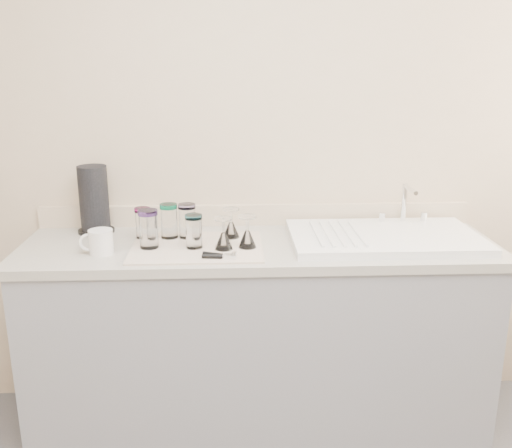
{
  "coord_description": "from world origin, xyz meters",
  "views": [
    {
      "loc": [
        -0.12,
        -1.16,
        1.66
      ],
      "look_at": [
        -0.02,
        1.15,
        1.0
      ],
      "focal_mm": 40.0,
      "sensor_mm": 36.0,
      "label": 1
    }
  ],
  "objects_px": {
    "goblet_front_left": "(224,239)",
    "paper_towel_roll": "(94,200)",
    "tumbler_lavender": "(194,231)",
    "can_opener": "(219,256)",
    "tumbler_teal": "(143,223)",
    "tumbler_purple": "(187,221)",
    "goblet_back_left": "(231,228)",
    "goblet_front_right": "(247,237)",
    "white_mug": "(100,242)",
    "sink_unit": "(385,237)",
    "tumbler_magenta": "(149,229)",
    "tumbler_cyan": "(169,221)"
  },
  "relations": [
    {
      "from": "tumbler_magenta",
      "to": "paper_towel_roll",
      "type": "height_order",
      "value": "paper_towel_roll"
    },
    {
      "from": "goblet_front_right",
      "to": "paper_towel_roll",
      "type": "relative_size",
      "value": 0.44
    },
    {
      "from": "tumbler_purple",
      "to": "tumbler_lavender",
      "type": "height_order",
      "value": "tumbler_purple"
    },
    {
      "from": "can_opener",
      "to": "paper_towel_roll",
      "type": "relative_size",
      "value": 0.46
    },
    {
      "from": "sink_unit",
      "to": "tumbler_lavender",
      "type": "distance_m",
      "value": 0.84
    },
    {
      "from": "goblet_front_right",
      "to": "can_opener",
      "type": "bearing_deg",
      "value": -131.15
    },
    {
      "from": "white_mug",
      "to": "tumbler_magenta",
      "type": "bearing_deg",
      "value": 13.48
    },
    {
      "from": "goblet_front_left",
      "to": "can_opener",
      "type": "distance_m",
      "value": 0.12
    },
    {
      "from": "tumbler_teal",
      "to": "goblet_front_right",
      "type": "bearing_deg",
      "value": -19.04
    },
    {
      "from": "sink_unit",
      "to": "goblet_front_right",
      "type": "bearing_deg",
      "value": -172.07
    },
    {
      "from": "sink_unit",
      "to": "paper_towel_roll",
      "type": "height_order",
      "value": "paper_towel_roll"
    },
    {
      "from": "goblet_back_left",
      "to": "can_opener",
      "type": "height_order",
      "value": "goblet_back_left"
    },
    {
      "from": "goblet_back_left",
      "to": "goblet_front_right",
      "type": "bearing_deg",
      "value": -64.96
    },
    {
      "from": "tumbler_purple",
      "to": "white_mug",
      "type": "xyz_separation_m",
      "value": [
        -0.34,
        -0.18,
        -0.03
      ]
    },
    {
      "from": "goblet_front_left",
      "to": "white_mug",
      "type": "bearing_deg",
      "value": -178.49
    },
    {
      "from": "tumbler_cyan",
      "to": "can_opener",
      "type": "relative_size",
      "value": 1.08
    },
    {
      "from": "tumbler_teal",
      "to": "tumbler_lavender",
      "type": "relative_size",
      "value": 0.95
    },
    {
      "from": "goblet_back_left",
      "to": "tumbler_lavender",
      "type": "bearing_deg",
      "value": -138.06
    },
    {
      "from": "tumbler_purple",
      "to": "goblet_back_left",
      "type": "height_order",
      "value": "tumbler_purple"
    },
    {
      "from": "tumbler_cyan",
      "to": "goblet_front_left",
      "type": "distance_m",
      "value": 0.3
    },
    {
      "from": "tumbler_teal",
      "to": "tumbler_cyan",
      "type": "bearing_deg",
      "value": -2.51
    },
    {
      "from": "tumbler_teal",
      "to": "tumbler_purple",
      "type": "xyz_separation_m",
      "value": [
        0.2,
        -0.01,
        0.01
      ]
    },
    {
      "from": "tumbler_magenta",
      "to": "goblet_front_left",
      "type": "xyz_separation_m",
      "value": [
        0.31,
        -0.03,
        -0.04
      ]
    },
    {
      "from": "tumbler_purple",
      "to": "goblet_front_left",
      "type": "distance_m",
      "value": 0.24
    },
    {
      "from": "goblet_front_left",
      "to": "paper_towel_roll",
      "type": "relative_size",
      "value": 0.43
    },
    {
      "from": "tumbler_teal",
      "to": "tumbler_purple",
      "type": "relative_size",
      "value": 0.89
    },
    {
      "from": "tumbler_cyan",
      "to": "white_mug",
      "type": "height_order",
      "value": "tumbler_cyan"
    },
    {
      "from": "goblet_front_left",
      "to": "white_mug",
      "type": "distance_m",
      "value": 0.51
    },
    {
      "from": "tumbler_purple",
      "to": "tumbler_lavender",
      "type": "distance_m",
      "value": 0.15
    },
    {
      "from": "tumbler_lavender",
      "to": "white_mug",
      "type": "bearing_deg",
      "value": -174.53
    },
    {
      "from": "tumbler_teal",
      "to": "tumbler_purple",
      "type": "height_order",
      "value": "tumbler_purple"
    },
    {
      "from": "sink_unit",
      "to": "paper_towel_roll",
      "type": "relative_size",
      "value": 2.65
    },
    {
      "from": "sink_unit",
      "to": "tumbler_teal",
      "type": "distance_m",
      "value": 1.07
    },
    {
      "from": "sink_unit",
      "to": "paper_towel_roll",
      "type": "bearing_deg",
      "value": 171.45
    },
    {
      "from": "tumbler_magenta",
      "to": "goblet_back_left",
      "type": "distance_m",
      "value": 0.37
    },
    {
      "from": "tumbler_cyan",
      "to": "tumbler_lavender",
      "type": "bearing_deg",
      "value": -51.43
    },
    {
      "from": "goblet_back_left",
      "to": "goblet_front_left",
      "type": "bearing_deg",
      "value": -100.95
    },
    {
      "from": "tumbler_lavender",
      "to": "can_opener",
      "type": "bearing_deg",
      "value": -51.63
    },
    {
      "from": "tumbler_teal",
      "to": "goblet_back_left",
      "type": "distance_m",
      "value": 0.39
    },
    {
      "from": "tumbler_lavender",
      "to": "can_opener",
      "type": "height_order",
      "value": "tumbler_lavender"
    },
    {
      "from": "goblet_back_left",
      "to": "sink_unit",
      "type": "bearing_deg",
      "value": -5.06
    },
    {
      "from": "tumbler_teal",
      "to": "paper_towel_roll",
      "type": "xyz_separation_m",
      "value": [
        -0.24,
        0.12,
        0.07
      ]
    },
    {
      "from": "tumbler_teal",
      "to": "paper_towel_roll",
      "type": "distance_m",
      "value": 0.28
    },
    {
      "from": "goblet_front_right",
      "to": "paper_towel_roll",
      "type": "bearing_deg",
      "value": 157.99
    },
    {
      "from": "tumbler_purple",
      "to": "white_mug",
      "type": "distance_m",
      "value": 0.39
    },
    {
      "from": "tumbler_purple",
      "to": "can_opener",
      "type": "bearing_deg",
      "value": -62.77
    },
    {
      "from": "sink_unit",
      "to": "tumbler_lavender",
      "type": "relative_size",
      "value": 5.72
    },
    {
      "from": "goblet_front_right",
      "to": "paper_towel_roll",
      "type": "height_order",
      "value": "paper_towel_roll"
    },
    {
      "from": "tumbler_cyan",
      "to": "goblet_front_left",
      "type": "height_order",
      "value": "tumbler_cyan"
    },
    {
      "from": "tumbler_teal",
      "to": "goblet_front_right",
      "type": "distance_m",
      "value": 0.48
    }
  ]
}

